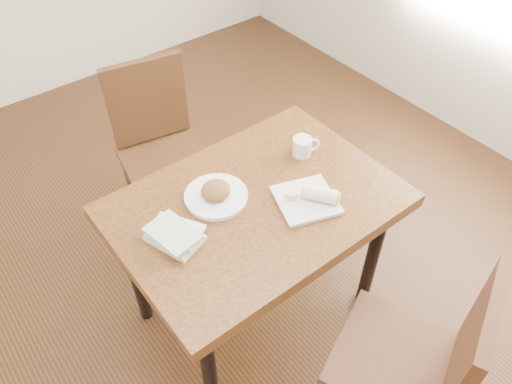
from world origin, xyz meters
TOP-DOWN VIEW (x-y plane):
  - ground at (0.00, 0.00)m, footprint 4.00×5.00m
  - table at (0.00, 0.00)m, footprint 1.11×0.78m
  - chair_near at (0.10, -0.80)m, footprint 0.55×0.55m
  - chair_far at (-0.01, 0.80)m, footprint 0.49×0.49m
  - plate_scone at (-0.12, 0.11)m, footprint 0.25×0.25m
  - coffee_mug at (0.34, 0.10)m, footprint 0.12×0.08m
  - plate_burrito at (0.16, -0.14)m, footprint 0.29×0.29m
  - book_stack at (-0.35, 0.03)m, footprint 0.21×0.24m

SIDE VIEW (x-z plane):
  - ground at x=0.00m, z-range -0.01..0.00m
  - chair_near at x=0.10m, z-range 0.07..1.03m
  - chair_far at x=-0.01m, z-range 0.07..1.03m
  - table at x=0.00m, z-range 0.29..1.04m
  - plate_burrito at x=0.16m, z-range 0.74..0.81m
  - plate_scone at x=-0.12m, z-range 0.74..0.82m
  - book_stack at x=-0.35m, z-range 0.75..0.80m
  - coffee_mug at x=0.34m, z-range 0.75..0.84m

